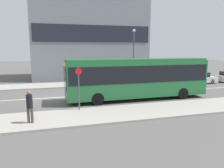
{
  "coord_description": "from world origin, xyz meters",
  "views": [
    {
      "loc": [
        -0.21,
        -19.32,
        4.25
      ],
      "look_at": [
        4.79,
        -2.15,
        1.33
      ],
      "focal_mm": 35.0,
      "sensor_mm": 36.0,
      "label": 1
    }
  ],
  "objects": [
    {
      "name": "street_lamp",
      "position": [
        9.57,
        5.09,
        4.05
      ],
      "size": [
        0.36,
        0.36,
        6.36
      ],
      "color": "#4C4C51",
      "rests_on": "sidewalk_far"
    },
    {
      "name": "parked_car_0",
      "position": [
        12.16,
        3.21,
        0.67
      ],
      "size": [
        4.56,
        1.76,
        1.43
      ],
      "color": "#4C5156",
      "rests_on": "ground_plane"
    },
    {
      "name": "sidewalk_far",
      "position": [
        0.0,
        6.25,
        0.07
      ],
      "size": [
        44.0,
        3.5,
        0.13
      ],
      "color": "#A39E93",
      "rests_on": "ground_plane"
    },
    {
      "name": "city_bus",
      "position": [
        6.92,
        -2.45,
        1.96
      ],
      "size": [
        11.96,
        2.5,
        3.42
      ],
      "rotation": [
        0.0,
        0.0,
        -0.02
      ],
      "color": "#236B38",
      "rests_on": "ground_plane"
    },
    {
      "name": "sidewalk_near",
      "position": [
        0.0,
        -6.25,
        0.07
      ],
      "size": [
        44.0,
        3.5,
        0.13
      ],
      "color": "#A39E93",
      "rests_on": "ground_plane"
    },
    {
      "name": "pedestrian_near_stop",
      "position": [
        -1.32,
        -6.77,
        1.19
      ],
      "size": [
        0.35,
        0.34,
        1.85
      ],
      "rotation": [
        0.0,
        0.0,
        -0.14
      ],
      "color": "#4C4233",
      "rests_on": "sidewalk_near"
    },
    {
      "name": "bus_stop_sign",
      "position": [
        1.67,
        -4.9,
        1.81
      ],
      "size": [
        0.44,
        0.12,
        2.9
      ],
      "color": "#4C4C51",
      "rests_on": "sidewalk_near"
    },
    {
      "name": "lane_centerline",
      "position": [
        0.0,
        0.0,
        0.0
      ],
      "size": [
        41.8,
        0.16,
        0.01
      ],
      "color": "silver",
      "rests_on": "ground_plane"
    },
    {
      "name": "ground_plane",
      "position": [
        0.0,
        0.0,
        0.0
      ],
      "size": [
        120.0,
        120.0,
        0.0
      ],
      "primitive_type": "plane",
      "color": "#595654"
    },
    {
      "name": "parked_car_1",
      "position": [
        17.36,
        3.23,
        0.65
      ],
      "size": [
        4.39,
        1.85,
        1.38
      ],
      "color": "silver",
      "rests_on": "ground_plane"
    }
  ]
}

